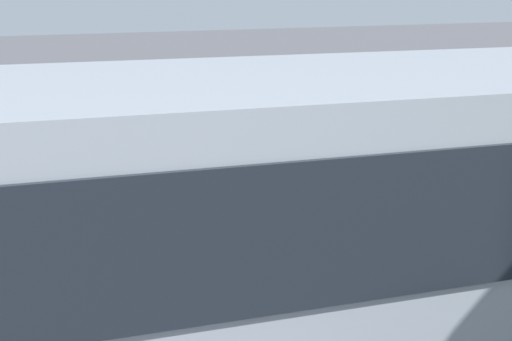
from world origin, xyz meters
TOP-DOWN VIEW (x-y plane):
  - ground_plane at (0.00, 0.00)m, footprint 80.00×80.00m
  - tour_bus at (1.92, 4.44)m, footprint 11.46×3.14m
  - spectator_far_left at (0.73, 1.85)m, footprint 0.58×0.33m
  - spectator_left at (1.65, 1.85)m, footprint 0.58×0.36m
  - spectator_centre at (2.57, 1.86)m, footprint 0.58×0.37m
  - stunt_motorcycle at (2.99, -2.26)m, footprint 1.81×0.91m
  - bay_line_a at (-2.78, -1.59)m, footprint 0.24×4.15m
  - bay_line_b at (-0.33, -1.59)m, footprint 0.26×4.72m
  - bay_line_c at (2.13, -1.59)m, footprint 0.25×4.47m
  - bay_line_d at (4.58, -1.59)m, footprint 0.24×4.26m

SIDE VIEW (x-z plane):
  - ground_plane at x=0.00m, z-range 0.00..0.00m
  - bay_line_a at x=-2.78m, z-range 0.00..0.01m
  - bay_line_b at x=-0.33m, z-range 0.00..0.01m
  - bay_line_c at x=2.13m, z-range 0.00..0.01m
  - bay_line_d at x=4.58m, z-range 0.00..0.01m
  - spectator_far_left at x=0.73m, z-range 0.17..1.92m
  - stunt_motorcycle at x=2.99m, z-range 0.10..2.01m
  - spectator_left at x=1.65m, z-range 0.18..1.97m
  - spectator_centre at x=2.57m, z-range 0.18..1.98m
  - tour_bus at x=1.92m, z-range 0.02..3.27m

